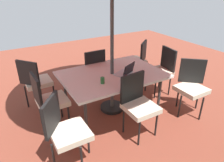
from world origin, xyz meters
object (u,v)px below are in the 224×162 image
chair_west (161,69)px  chair_south (93,69)px  cup (103,80)px  chair_southwest (137,59)px  chair_northwest (191,85)px  chair_north (138,103)px  chair_northeast (65,129)px  dining_table (112,76)px  chair_southeast (36,80)px  chair_east (48,99)px  laptop (125,72)px

chair_west → chair_south: (1.24, -0.73, 0.00)m
chair_west → cup: 1.59m
chair_southwest → chair_northwest: (-0.05, 1.55, 0.00)m
chair_north → chair_south: bearing=85.3°
cup → chair_north: bearing=121.7°
chair_west → chair_north: size_ratio=1.00×
chair_northeast → chair_southwest: (-2.28, -1.58, 0.00)m
dining_table → chair_southeast: (1.17, -0.80, -0.14)m
chair_northwest → chair_north: bearing=-138.9°
dining_table → chair_west: (-1.22, -0.04, -0.14)m
chair_southeast → chair_south: (-1.15, 0.04, 0.00)m
chair_northeast → chair_north: bearing=-51.2°
cup → chair_northwest: bearing=160.6°
chair_south → chair_southeast: bearing=-1.6°
chair_west → chair_northeast: size_ratio=1.00×
chair_southeast → chair_east: size_ratio=1.00×
chair_north → chair_northeast: bearing=175.7°
chair_east → chair_northeast: bearing=176.9°
chair_southeast → chair_north: size_ratio=1.00×
chair_southeast → chair_south: same height
chair_northwest → cup: size_ratio=9.44×
chair_west → chair_northeast: 2.52m
dining_table → chair_northeast: (1.16, 0.81, -0.14)m
chair_south → cup: (0.30, 1.02, 0.23)m
chair_northeast → chair_southwest: same height
dining_table → chair_northeast: chair_northeast is taller
dining_table → chair_southwest: 1.37m
chair_southwest → chair_east: size_ratio=1.00×
chair_north → chair_southeast: bearing=120.9°
chair_east → cup: size_ratio=9.44×
chair_southeast → dining_table: bearing=-162.8°
chair_south → laptop: bearing=103.4°
chair_north → chair_south: same height
cup → dining_table: bearing=-142.1°
chair_northeast → chair_northwest: 2.33m
dining_table → chair_north: (-0.00, 0.78, -0.14)m
chair_northwest → laptop: 1.20m
chair_northeast → chair_east: size_ratio=1.00×
chair_southeast → chair_northeast: bearing=142.2°
chair_south → chair_northeast: bearing=54.5°
chair_west → cup: size_ratio=9.44×
chair_northeast → chair_south: 1.94m
dining_table → chair_north: chair_north is taller
chair_northeast → chair_southeast: size_ratio=1.00×
laptop → cup: 0.52m
laptop → chair_west: bearing=165.3°
chair_southeast → cup: (-0.85, 1.05, 0.23)m
dining_table → cup: 0.42m
chair_southwest → chair_south: bearing=-38.1°
chair_northeast → chair_southeast: (0.01, -1.61, 0.00)m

